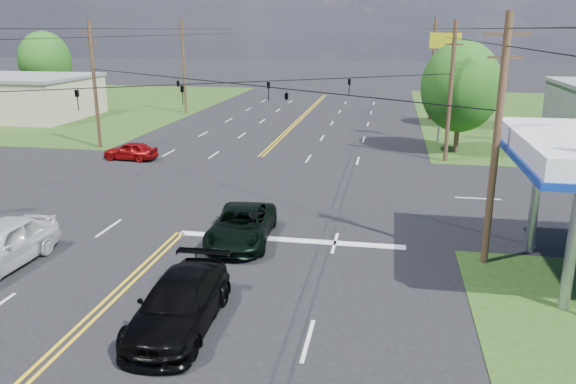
% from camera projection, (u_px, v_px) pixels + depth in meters
% --- Properties ---
extents(ground, '(280.00, 280.00, 0.00)m').
position_uv_depth(ground, '(230.00, 186.00, 32.91)').
color(ground, black).
rests_on(ground, ground).
extents(grass_nw, '(46.00, 48.00, 0.03)m').
position_uv_depth(grass_nw, '(28.00, 104.00, 69.17)').
color(grass_nw, '#293D13').
rests_on(grass_nw, ground).
extents(stop_bar, '(10.00, 0.50, 0.02)m').
position_uv_depth(stop_bar, '(289.00, 240.00, 24.49)').
color(stop_bar, silver).
rests_on(stop_bar, ground).
extents(retail_nw, '(16.00, 11.00, 4.00)m').
position_uv_depth(retail_nw, '(9.00, 98.00, 58.30)').
color(retail_nw, tan).
rests_on(retail_nw, ground).
extents(pole_se, '(1.60, 0.28, 9.50)m').
position_uv_depth(pole_se, '(497.00, 140.00, 20.80)').
color(pole_se, '#3D251A').
rests_on(pole_se, ground).
extents(pole_nw, '(1.60, 0.28, 9.50)m').
position_uv_depth(pole_nw, '(95.00, 84.00, 42.28)').
color(pole_nw, '#3D251A').
rests_on(pole_nw, ground).
extents(pole_ne, '(1.60, 0.28, 9.50)m').
position_uv_depth(pole_ne, '(451.00, 90.00, 37.80)').
color(pole_ne, '#3D251A').
rests_on(pole_ne, ground).
extents(pole_left_far, '(1.60, 0.28, 10.00)m').
position_uv_depth(pole_left_far, '(184.00, 65.00, 60.16)').
color(pole_left_far, '#3D251A').
rests_on(pole_left_far, ground).
extents(pole_right_far, '(1.60, 0.28, 10.00)m').
position_uv_depth(pole_right_far, '(433.00, 68.00, 55.68)').
color(pole_right_far, '#3D251A').
rests_on(pole_right_far, ground).
extents(span_wire_signals, '(26.00, 18.00, 1.13)m').
position_uv_depth(span_wire_signals, '(227.00, 83.00, 31.24)').
color(span_wire_signals, black).
rests_on(span_wire_signals, ground).
extents(power_lines, '(26.04, 100.00, 0.64)m').
position_uv_depth(power_lines, '(214.00, 35.00, 28.62)').
color(power_lines, black).
rests_on(power_lines, ground).
extents(tree_right_a, '(5.70, 5.70, 8.18)m').
position_uv_depth(tree_right_a, '(461.00, 87.00, 40.48)').
color(tree_right_a, '#3D251A').
rests_on(tree_right_a, ground).
extents(tree_right_b, '(4.94, 4.94, 7.09)m').
position_uv_depth(tree_right_b, '(474.00, 82.00, 51.57)').
color(tree_right_b, '#3D251A').
rests_on(tree_right_b, ground).
extents(tree_far_l, '(6.08, 6.08, 8.72)m').
position_uv_depth(tree_far_l, '(45.00, 61.00, 67.20)').
color(tree_far_l, '#3D251A').
rests_on(tree_far_l, ground).
extents(pickup_dkgreen, '(2.82, 5.50, 1.49)m').
position_uv_depth(pickup_dkgreen, '(242.00, 225.00, 24.16)').
color(pickup_dkgreen, black).
rests_on(pickup_dkgreen, ground).
extents(suv_black, '(2.36, 5.51, 1.58)m').
position_uv_depth(suv_black, '(180.00, 303.00, 17.18)').
color(suv_black, black).
rests_on(suv_black, ground).
extents(sedan_red, '(3.85, 1.73, 1.28)m').
position_uv_depth(sedan_red, '(131.00, 151.00, 39.44)').
color(sedan_red, maroon).
rests_on(sedan_red, ground).
extents(polesign_ne, '(2.36, 0.84, 8.62)m').
position_uv_depth(polesign_ne, '(444.00, 57.00, 43.83)').
color(polesign_ne, '#A5A5AA').
rests_on(polesign_ne, ground).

